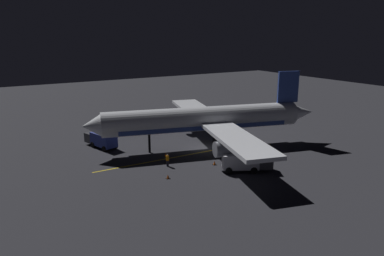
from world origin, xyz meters
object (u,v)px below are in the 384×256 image
at_px(catering_truck, 245,162).
at_px(traffic_cone_near_right, 168,177).
at_px(airliner, 207,120).
at_px(ground_crew_worker, 168,160).
at_px(traffic_cone_under_wing, 214,163).
at_px(traffic_cone_near_left, 166,155).
at_px(baggage_truck, 101,140).

xyz_separation_m(catering_truck, traffic_cone_near_right, (2.91, 9.76, -0.98)).
distance_m(airliner, traffic_cone_near_right, 14.15).
distance_m(airliner, ground_crew_worker, 10.57).
bearing_deg(traffic_cone_near_right, ground_crew_worker, -26.62).
height_order(airliner, traffic_cone_under_wing, airliner).
distance_m(airliner, traffic_cone_under_wing, 8.76).
xyz_separation_m(catering_truck, ground_crew_worker, (6.68, 7.87, -0.35)).
distance_m(catering_truck, traffic_cone_under_wing, 4.56).
distance_m(ground_crew_worker, traffic_cone_near_right, 4.27).
distance_m(traffic_cone_near_left, traffic_cone_near_right, 8.23).
bearing_deg(ground_crew_worker, catering_truck, -130.33).
bearing_deg(baggage_truck, catering_truck, -146.23).
xyz_separation_m(baggage_truck, traffic_cone_near_left, (-9.03, -6.66, -1.00)).
bearing_deg(traffic_cone_near_left, traffic_cone_near_right, 155.25).
xyz_separation_m(ground_crew_worker, traffic_cone_near_left, (3.70, -1.55, -0.64)).
height_order(baggage_truck, traffic_cone_near_right, baggage_truck).
bearing_deg(traffic_cone_near_right, baggage_truck, 11.03).
bearing_deg(airliner, traffic_cone_near_right, 126.08).
bearing_deg(traffic_cone_near_left, airliner, -86.35).
height_order(baggage_truck, ground_crew_worker, baggage_truck).
relative_size(airliner, catering_truck, 5.56).
xyz_separation_m(baggage_truck, traffic_cone_near_right, (-16.50, -3.22, -1.00)).
bearing_deg(catering_truck, traffic_cone_near_left, 31.32).
bearing_deg(baggage_truck, traffic_cone_near_left, -143.58).
height_order(traffic_cone_near_left, traffic_cone_under_wing, same).
bearing_deg(catering_truck, ground_crew_worker, 49.67).
relative_size(catering_truck, ground_crew_worker, 3.79).
xyz_separation_m(baggage_truck, catering_truck, (-19.41, -12.98, -0.01)).
relative_size(traffic_cone_near_left, traffic_cone_under_wing, 1.00).
bearing_deg(traffic_cone_under_wing, catering_truck, -151.73).
xyz_separation_m(baggage_truck, ground_crew_worker, (-12.73, -5.11, -0.36)).
bearing_deg(airliner, traffic_cone_near_left, 93.65).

